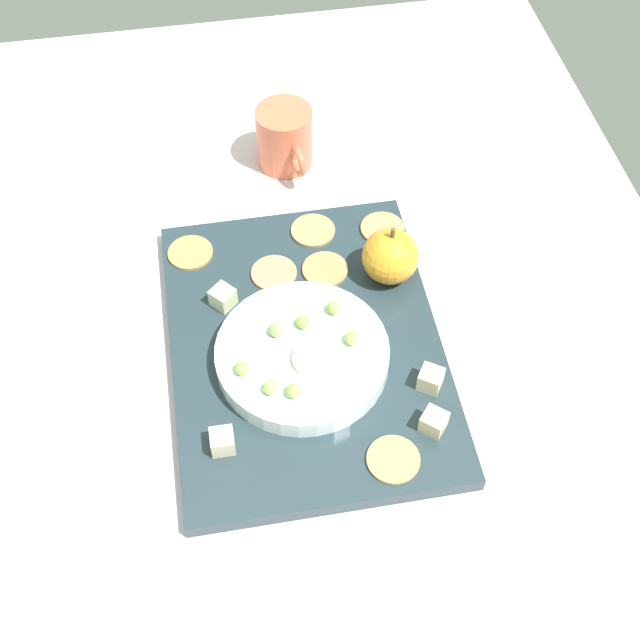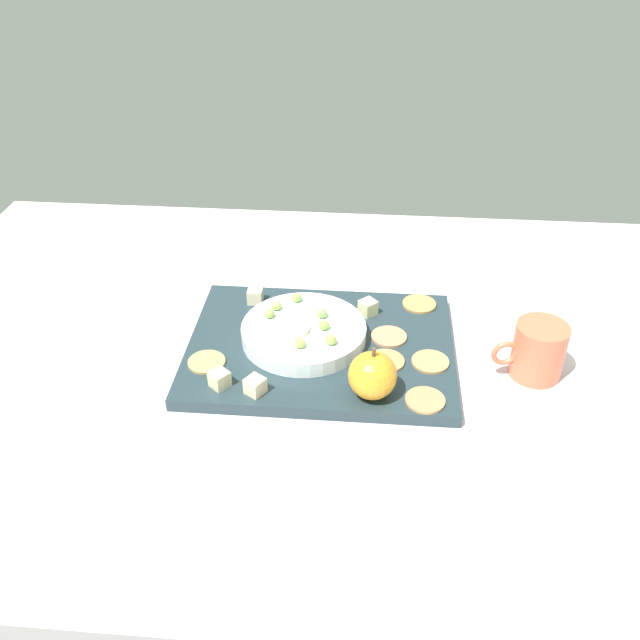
{
  "view_description": "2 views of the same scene",
  "coord_description": "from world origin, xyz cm",
  "px_view_note": "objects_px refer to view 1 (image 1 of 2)",
  "views": [
    {
      "loc": [
        -49.35,
        6.6,
        79.96
      ],
      "look_at": [
        1.59,
        -2.18,
        11.1
      ],
      "focal_mm": 46.64,
      "sensor_mm": 36.0,
      "label": 1
    },
    {
      "loc": [
        9.31,
        -82.16,
        66.76
      ],
      "look_at": [
        2.45,
        -0.59,
        10.21
      ],
      "focal_mm": 38.7,
      "sensor_mm": 36.0,
      "label": 2
    }
  ],
  "objects_px": {
    "grape_4": "(334,307)",
    "cracker_1": "(382,228)",
    "cracker_4": "(393,460)",
    "grape_0": "(352,340)",
    "cheese_cube_2": "(431,379)",
    "cheese_cube_3": "(222,441)",
    "cracker_3": "(313,231)",
    "grape_5": "(242,368)",
    "cracker_2": "(325,270)",
    "grape_1": "(293,391)",
    "apple_whole": "(390,256)",
    "grape_6": "(303,322)",
    "apple_slice_0": "(316,358)",
    "cracker_0": "(190,253)",
    "platter": "(306,346)",
    "cup": "(285,138)",
    "serving_dish": "(307,354)",
    "grape_3": "(276,330)",
    "grape_2": "(270,388)",
    "cracker_5": "(274,273)",
    "cheese_cube_0": "(434,422)",
    "cheese_cube_1": "(223,297)"
  },
  "relations": [
    {
      "from": "grape_4",
      "to": "cracker_1",
      "type": "bearing_deg",
      "value": -32.7
    },
    {
      "from": "cracker_4",
      "to": "grape_0",
      "type": "height_order",
      "value": "grape_0"
    },
    {
      "from": "cheese_cube_2",
      "to": "cheese_cube_3",
      "type": "relative_size",
      "value": 1.0
    },
    {
      "from": "cracker_3",
      "to": "grape_5",
      "type": "xyz_separation_m",
      "value": [
        -0.2,
        0.11,
        0.03
      ]
    },
    {
      "from": "cracker_2",
      "to": "grape_1",
      "type": "xyz_separation_m",
      "value": [
        -0.18,
        0.06,
        0.03
      ]
    },
    {
      "from": "apple_whole",
      "to": "cheese_cube_3",
      "type": "xyz_separation_m",
      "value": [
        -0.19,
        0.21,
        -0.02
      ]
    },
    {
      "from": "grape_0",
      "to": "grape_6",
      "type": "bearing_deg",
      "value": 55.34
    },
    {
      "from": "cracker_3",
      "to": "apple_slice_0",
      "type": "relative_size",
      "value": 1.07
    },
    {
      "from": "cracker_0",
      "to": "grape_0",
      "type": "xyz_separation_m",
      "value": [
        -0.18,
        -0.16,
        0.03
      ]
    },
    {
      "from": "platter",
      "to": "apple_whole",
      "type": "bearing_deg",
      "value": -54.95
    },
    {
      "from": "cheese_cube_2",
      "to": "grape_4",
      "type": "height_order",
      "value": "grape_4"
    },
    {
      "from": "cup",
      "to": "grape_5",
      "type": "bearing_deg",
      "value": 164.76
    },
    {
      "from": "cheese_cube_3",
      "to": "grape_1",
      "type": "distance_m",
      "value": 0.09
    },
    {
      "from": "serving_dish",
      "to": "cracker_4",
      "type": "distance_m",
      "value": 0.15
    },
    {
      "from": "grape_3",
      "to": "cup",
      "type": "bearing_deg",
      "value": -10.05
    },
    {
      "from": "cracker_0",
      "to": "grape_3",
      "type": "distance_m",
      "value": 0.17
    },
    {
      "from": "grape_0",
      "to": "cup",
      "type": "bearing_deg",
      "value": 3.78
    },
    {
      "from": "cheese_cube_3",
      "to": "cracker_3",
      "type": "xyz_separation_m",
      "value": [
        0.27,
        -0.14,
        -0.01
      ]
    },
    {
      "from": "cheese_cube_2",
      "to": "grape_2",
      "type": "relative_size",
      "value": 1.45
    },
    {
      "from": "cracker_2",
      "to": "cracker_5",
      "type": "xyz_separation_m",
      "value": [
        0.0,
        0.06,
        0.0
      ]
    },
    {
      "from": "apple_whole",
      "to": "cheese_cube_0",
      "type": "height_order",
      "value": "apple_whole"
    },
    {
      "from": "cracker_1",
      "to": "grape_2",
      "type": "bearing_deg",
      "value": 143.09
    },
    {
      "from": "cheese_cube_2",
      "to": "grape_1",
      "type": "xyz_separation_m",
      "value": [
        -0.0,
        0.14,
        0.02
      ]
    },
    {
      "from": "grape_1",
      "to": "cracker_2",
      "type": "bearing_deg",
      "value": -20.0
    },
    {
      "from": "cup",
      "to": "cheese_cube_0",
      "type": "bearing_deg",
      "value": -168.73
    },
    {
      "from": "cracker_3",
      "to": "cracker_5",
      "type": "height_order",
      "value": "same"
    },
    {
      "from": "cheese_cube_1",
      "to": "grape_0",
      "type": "height_order",
      "value": "grape_0"
    },
    {
      "from": "cracker_2",
      "to": "cup",
      "type": "distance_m",
      "value": 0.21
    },
    {
      "from": "apple_whole",
      "to": "grape_6",
      "type": "distance_m",
      "value": 0.13
    },
    {
      "from": "cracker_3",
      "to": "grape_2",
      "type": "bearing_deg",
      "value": 160.47
    },
    {
      "from": "cracker_3",
      "to": "grape_5",
      "type": "height_order",
      "value": "grape_5"
    },
    {
      "from": "serving_dish",
      "to": "grape_1",
      "type": "relative_size",
      "value": 11.46
    },
    {
      "from": "apple_whole",
      "to": "cheese_cube_3",
      "type": "bearing_deg",
      "value": 132.09
    },
    {
      "from": "serving_dish",
      "to": "cracker_3",
      "type": "relative_size",
      "value": 3.46
    },
    {
      "from": "apple_whole",
      "to": "cheese_cube_2",
      "type": "relative_size",
      "value": 2.79
    },
    {
      "from": "grape_4",
      "to": "apple_slice_0",
      "type": "xyz_separation_m",
      "value": [
        -0.06,
        0.03,
        -0.0
      ]
    },
    {
      "from": "cheese_cube_0",
      "to": "grape_5",
      "type": "distance_m",
      "value": 0.2
    },
    {
      "from": "platter",
      "to": "cheese_cube_2",
      "type": "relative_size",
      "value": 16.72
    },
    {
      "from": "cracker_3",
      "to": "grape_4",
      "type": "distance_m",
      "value": 0.14
    },
    {
      "from": "grape_0",
      "to": "apple_whole",
      "type": "bearing_deg",
      "value": -31.74
    },
    {
      "from": "cheese_cube_2",
      "to": "cracker_4",
      "type": "xyz_separation_m",
      "value": [
        -0.08,
        0.06,
        -0.01
      ]
    },
    {
      "from": "cheese_cube_1",
      "to": "cracker_4",
      "type": "height_order",
      "value": "cheese_cube_1"
    },
    {
      "from": "cheese_cube_3",
      "to": "grape_4",
      "type": "distance_m",
      "value": 0.19
    },
    {
      "from": "cheese_cube_1",
      "to": "cracker_0",
      "type": "height_order",
      "value": "cheese_cube_1"
    },
    {
      "from": "cracker_0",
      "to": "grape_2",
      "type": "distance_m",
      "value": 0.23
    },
    {
      "from": "cracker_3",
      "to": "grape_6",
      "type": "xyz_separation_m",
      "value": [
        -0.15,
        0.04,
        0.03
      ]
    },
    {
      "from": "cheese_cube_1",
      "to": "grape_6",
      "type": "relative_size",
      "value": 1.45
    },
    {
      "from": "serving_dish",
      "to": "grape_5",
      "type": "relative_size",
      "value": 11.46
    },
    {
      "from": "cracker_0",
      "to": "grape_1",
      "type": "relative_size",
      "value": 3.32
    },
    {
      "from": "serving_dish",
      "to": "apple_slice_0",
      "type": "bearing_deg",
      "value": -156.88
    }
  ]
}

